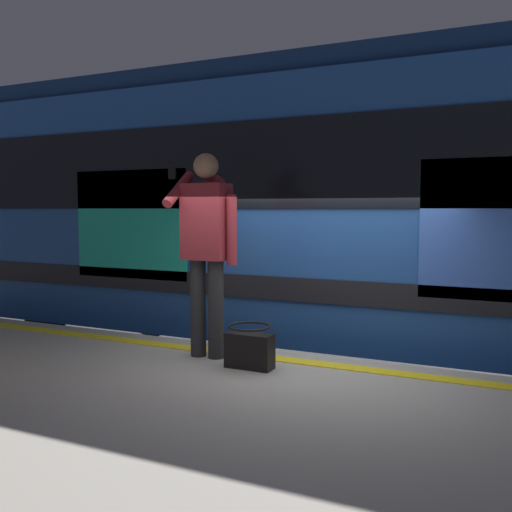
% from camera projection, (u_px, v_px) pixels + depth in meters
% --- Properties ---
extents(ground_plane, '(24.44, 24.44, 0.00)m').
position_uv_depth(ground_plane, '(308.00, 468.00, 5.27)').
color(ground_plane, '#3D3D3F').
extents(safety_line, '(15.97, 0.16, 0.01)m').
position_uv_depth(safety_line, '(297.00, 361.00, 4.91)').
color(safety_line, yellow).
rests_on(safety_line, platform).
extents(track_rail_near, '(21.18, 0.08, 0.16)m').
position_uv_depth(track_rail_near, '(349.00, 413.00, 6.49)').
color(track_rail_near, slate).
rests_on(track_rail_near, ground).
extents(track_rail_far, '(21.18, 0.08, 0.16)m').
position_uv_depth(track_rail_far, '(379.00, 379.00, 7.78)').
color(track_rail_far, slate).
rests_on(track_rail_far, ground).
extents(train_carriage, '(11.50, 3.11, 3.84)m').
position_uv_depth(train_carriage, '(339.00, 204.00, 7.10)').
color(train_carriage, '#1E478C').
rests_on(train_carriage, ground).
extents(passenger, '(0.57, 0.55, 1.79)m').
position_uv_depth(passenger, '(207.00, 238.00, 4.99)').
color(passenger, '#262628').
rests_on(passenger, platform).
extents(handbag, '(0.40, 0.36, 0.36)m').
position_uv_depth(handbag, '(250.00, 348.00, 4.70)').
color(handbag, black).
rests_on(handbag, platform).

